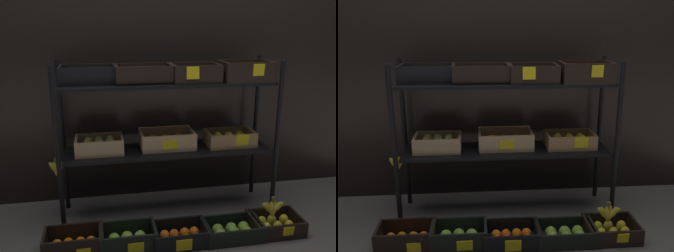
{
  "view_description": "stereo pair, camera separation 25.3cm",
  "coord_description": "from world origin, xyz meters",
  "views": [
    {
      "loc": [
        -0.45,
        -2.39,
        1.34
      ],
      "look_at": [
        0.0,
        0.0,
        0.64
      ],
      "focal_mm": 39.92,
      "sensor_mm": 36.0,
      "label": 1
    },
    {
      "loc": [
        -0.2,
        -2.43,
        1.34
      ],
      "look_at": [
        0.0,
        0.0,
        0.64
      ],
      "focal_mm": 39.92,
      "sensor_mm": 36.0,
      "label": 2
    }
  ],
  "objects": [
    {
      "name": "ground_plane",
      "position": [
        0.0,
        0.0,
        0.0
      ],
      "size": [
        10.0,
        10.0,
        0.0
      ],
      "primitive_type": "plane",
      "color": "#605B56"
    },
    {
      "name": "storefront_wall",
      "position": [
        0.0,
        0.38,
        0.95
      ],
      "size": [
        3.83,
        0.12,
        1.9
      ],
      "primitive_type": "cube",
      "color": "black",
      "rests_on": "ground_plane"
    },
    {
      "name": "display_rack",
      "position": [
        -0.01,
        0.0,
        0.74
      ],
      "size": [
        1.55,
        0.39,
        1.09
      ],
      "color": "black",
      "rests_on": "ground_plane"
    },
    {
      "name": "crate_ground_tangerine",
      "position": [
        -0.64,
        -0.38,
        0.05
      ],
      "size": [
        0.35,
        0.21,
        0.13
      ],
      "color": "black",
      "rests_on": "ground_plane"
    },
    {
      "name": "crate_ground_apple_green",
      "position": [
        -0.32,
        -0.4,
        0.05
      ],
      "size": [
        0.34,
        0.22,
        0.13
      ],
      "color": "black",
      "rests_on": "ground_plane"
    },
    {
      "name": "crate_ground_center_tangerine",
      "position": [
        0.0,
        -0.41,
        0.04
      ],
      "size": [
        0.35,
        0.23,
        0.11
      ],
      "color": "black",
      "rests_on": "ground_plane"
    },
    {
      "name": "crate_ground_right_apple_green",
      "position": [
        0.34,
        -0.41,
        0.04
      ],
      "size": [
        0.37,
        0.22,
        0.11
      ],
      "color": "black",
      "rests_on": "ground_plane"
    },
    {
      "name": "crate_ground_lemon",
      "position": [
        0.64,
        -0.4,
        0.04
      ],
      "size": [
        0.33,
        0.26,
        0.11
      ],
      "color": "black",
      "rests_on": "ground_plane"
    },
    {
      "name": "banana_bunch_loose",
      "position": [
        0.61,
        -0.4,
        0.17
      ],
      "size": [
        0.16,
        0.05,
        0.14
      ],
      "color": "brown",
      "rests_on": "crate_ground_lemon"
    }
  ]
}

